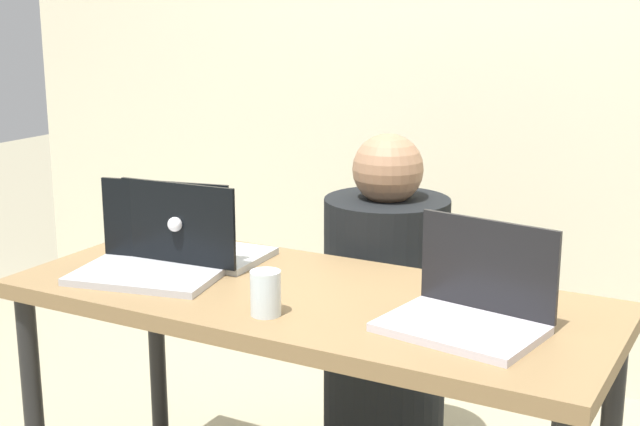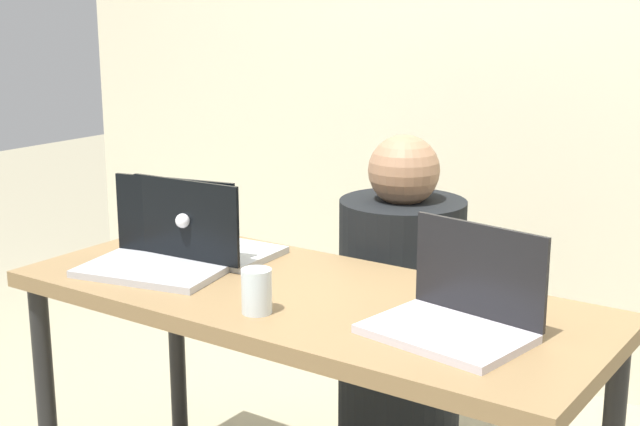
{
  "view_description": "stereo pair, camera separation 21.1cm",
  "coord_description": "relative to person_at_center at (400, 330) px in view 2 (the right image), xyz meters",
  "views": [
    {
      "loc": [
        0.98,
        -1.74,
        1.42
      ],
      "look_at": [
        0.0,
        0.06,
        0.92
      ],
      "focal_mm": 50.0,
      "sensor_mm": 36.0,
      "label": 1
    },
    {
      "loc": [
        1.16,
        -1.63,
        1.42
      ],
      "look_at": [
        0.0,
        0.06,
        0.92
      ],
      "focal_mm": 50.0,
      "sensor_mm": 36.0,
      "label": 2
    }
  ],
  "objects": [
    {
      "name": "back_wall",
      "position": [
        0.04,
        0.93,
        0.81
      ],
      "size": [
        4.5,
        0.1,
        2.55
      ],
      "primitive_type": "cube",
      "color": "beige",
      "rests_on": "ground"
    },
    {
      "name": "laptop_front_right",
      "position": [
        0.45,
        -0.57,
        0.32
      ],
      "size": [
        0.35,
        0.28,
        0.22
      ],
      "rotation": [
        0.0,
        0.0,
        -0.15
      ],
      "color": "silver",
      "rests_on": "desk"
    },
    {
      "name": "person_at_center",
      "position": [
        0.0,
        0.0,
        0.0
      ],
      "size": [
        0.45,
        0.45,
        1.05
      ],
      "rotation": [
        0.0,
        0.0,
        2.88
      ],
      "color": "black",
      "rests_on": "ground"
    },
    {
      "name": "laptop_back_left",
      "position": [
        -0.35,
        -0.46,
        0.33
      ],
      "size": [
        0.35,
        0.27,
        0.23
      ],
      "rotation": [
        0.0,
        0.0,
        3.21
      ],
      "color": "#B2B8BA",
      "rests_on": "desk"
    },
    {
      "name": "desk",
      "position": [
        0.04,
        -0.53,
        0.19
      ],
      "size": [
        1.44,
        0.6,
        0.74
      ],
      "color": "olive",
      "rests_on": "ground"
    },
    {
      "name": "water_glass_center",
      "position": [
        0.03,
        -0.71,
        0.32
      ],
      "size": [
        0.07,
        0.07,
        0.1
      ],
      "color": "silver",
      "rests_on": "desk"
    },
    {
      "name": "laptop_front_left",
      "position": [
        -0.37,
        -0.6,
        0.33
      ],
      "size": [
        0.39,
        0.3,
        0.22
      ],
      "rotation": [
        0.0,
        0.0,
        0.21
      ],
      "color": "#B0B1B6",
      "rests_on": "desk"
    }
  ]
}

